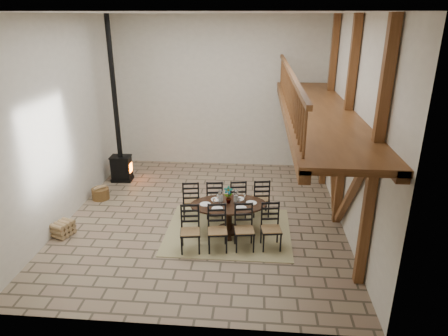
# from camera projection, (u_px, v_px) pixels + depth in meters

# --- Properties ---
(ground) EXTENTS (8.00, 8.00, 0.00)m
(ground) POSITION_uv_depth(u_px,v_px,m) (205.00, 216.00, 10.53)
(ground) COLOR #8B785D
(ground) RESTS_ON ground
(room_shell) EXTENTS (7.02, 8.02, 5.01)m
(room_shell) POSITION_uv_depth(u_px,v_px,m) (253.00, 103.00, 9.36)
(room_shell) COLOR silver
(room_shell) RESTS_ON ground
(rug) EXTENTS (3.00, 2.50, 0.02)m
(rug) POSITION_uv_depth(u_px,v_px,m) (228.00, 231.00, 9.77)
(rug) COLOR tan
(rug) RESTS_ON ground
(dining_table) EXTENTS (2.51, 2.33, 1.17)m
(dining_table) POSITION_uv_depth(u_px,v_px,m) (228.00, 218.00, 9.63)
(dining_table) COLOR black
(dining_table) RESTS_ON ground
(wood_stove) EXTENTS (0.65, 0.52, 5.00)m
(wood_stove) POSITION_uv_depth(u_px,v_px,m) (119.00, 147.00, 12.38)
(wood_stove) COLOR black
(wood_stove) RESTS_ON ground
(log_basket) EXTENTS (0.49, 0.49, 0.40)m
(log_basket) POSITION_uv_depth(u_px,v_px,m) (101.00, 193.00, 11.44)
(log_basket) COLOR brown
(log_basket) RESTS_ON ground
(log_stack) EXTENTS (0.50, 0.58, 0.36)m
(log_stack) POSITION_uv_depth(u_px,v_px,m) (63.00, 229.00, 9.52)
(log_stack) COLOR tan
(log_stack) RESTS_ON ground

